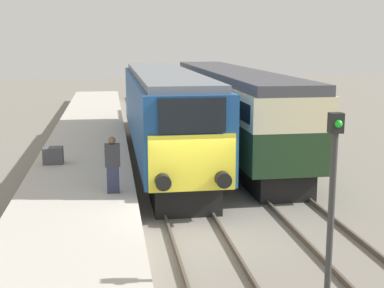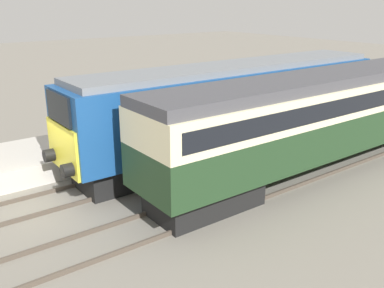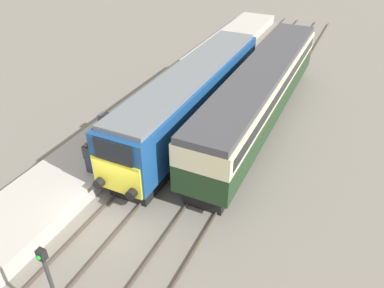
% 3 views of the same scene
% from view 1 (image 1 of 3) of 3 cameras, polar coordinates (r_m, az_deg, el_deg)
% --- Properties ---
extents(ground_plane, '(120.00, 120.00, 0.00)m').
position_cam_1_polar(ground_plane, '(14.82, 0.48, -9.54)').
color(ground_plane, slate).
extents(platform_left, '(3.50, 50.00, 0.80)m').
position_cam_1_polar(platform_left, '(22.24, -11.31, -1.63)').
color(platform_left, '#B7B2A8').
rests_on(platform_left, ground_plane).
extents(rails_near_track, '(1.51, 60.00, 0.14)m').
position_cam_1_polar(rails_near_track, '(19.52, -1.89, -4.22)').
color(rails_near_track, '#4C4238').
rests_on(rails_near_track, ground_plane).
extents(rails_far_track, '(1.50, 60.00, 0.14)m').
position_cam_1_polar(rails_far_track, '(20.19, 7.76, -3.79)').
color(rails_far_track, '#4C4238').
rests_on(rails_far_track, ground_plane).
extents(locomotive, '(2.70, 15.65, 3.94)m').
position_cam_1_polar(locomotive, '(22.37, -2.96, 3.37)').
color(locomotive, black).
rests_on(locomotive, ground_plane).
extents(passenger_carriage, '(2.75, 17.85, 3.84)m').
position_cam_1_polar(passenger_carriage, '(25.27, 4.19, 4.51)').
color(passenger_carriage, black).
rests_on(passenger_carriage, ground_plane).
extents(person_on_platform, '(0.44, 0.26, 1.67)m').
position_cam_1_polar(person_on_platform, '(15.71, -8.46, -2.23)').
color(person_on_platform, '#2D334C').
rests_on(person_on_platform, platform_left).
extents(signal_post, '(0.24, 0.28, 3.96)m').
position_cam_1_polar(signal_post, '(10.08, 14.69, -5.85)').
color(signal_post, '#333333').
rests_on(signal_post, ground_plane).
extents(luggage_crate, '(0.70, 0.56, 0.60)m').
position_cam_1_polar(luggage_crate, '(19.93, -14.59, -1.19)').
color(luggage_crate, '#4C4C51').
rests_on(luggage_crate, platform_left).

